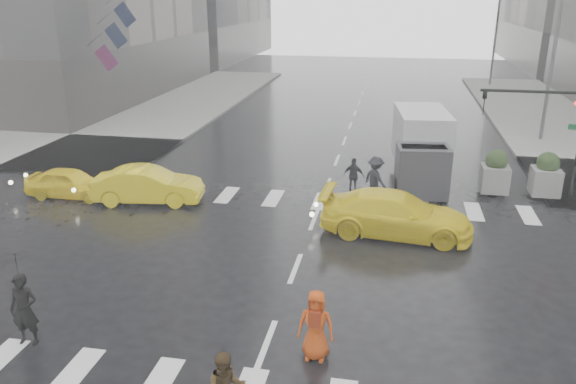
% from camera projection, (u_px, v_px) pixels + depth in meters
% --- Properties ---
extents(ground, '(120.00, 120.00, 0.00)m').
position_uv_depth(ground, '(295.00, 268.00, 17.36)').
color(ground, black).
rests_on(ground, ground).
extents(sidewalk_nw, '(35.00, 35.00, 0.15)m').
position_uv_depth(sidewalk_nw, '(51.00, 120.00, 36.97)').
color(sidewalk_nw, slate).
rests_on(sidewalk_nw, ground).
extents(road_markings, '(18.00, 48.00, 0.01)m').
position_uv_depth(road_markings, '(295.00, 268.00, 17.36)').
color(road_markings, silver).
rests_on(road_markings, ground).
extents(traffic_signal_pole, '(4.45, 0.42, 4.50)m').
position_uv_depth(traffic_signal_pole, '(556.00, 122.00, 22.09)').
color(traffic_signal_pole, black).
rests_on(traffic_signal_pole, ground).
extents(street_lamp_near, '(2.15, 0.22, 9.00)m').
position_uv_depth(street_lamp_near, '(551.00, 53.00, 30.41)').
color(street_lamp_near, '#59595B').
rests_on(street_lamp_near, ground).
extents(street_lamp_far, '(2.15, 0.22, 9.00)m').
position_uv_depth(street_lamp_far, '(495.00, 29.00, 48.90)').
color(street_lamp_far, '#59595B').
rests_on(street_lamp_far, ground).
extents(planter_west, '(1.10, 1.10, 1.80)m').
position_uv_depth(planter_west, '(495.00, 172.00, 23.37)').
color(planter_west, slate).
rests_on(planter_west, ground).
extents(planter_mid, '(1.10, 1.10, 1.80)m').
position_uv_depth(planter_mid, '(546.00, 175.00, 23.02)').
color(planter_mid, slate).
rests_on(planter_mid, ground).
extents(flag_cluster, '(2.87, 3.06, 4.69)m').
position_uv_depth(flag_cluster, '(111.00, 32.00, 35.23)').
color(flag_cluster, '#59595B').
rests_on(flag_cluster, ground).
extents(pedestrian_black, '(1.07, 1.09, 2.43)m').
position_uv_depth(pedestrian_black, '(20.00, 286.00, 13.18)').
color(pedestrian_black, black).
rests_on(pedestrian_black, ground).
extents(pedestrian_orange, '(0.86, 0.57, 1.73)m').
position_uv_depth(pedestrian_orange, '(316.00, 325.00, 12.87)').
color(pedestrian_orange, '#BE3F0D').
rests_on(pedestrian_orange, ground).
extents(pedestrian_far_a, '(0.97, 0.68, 1.53)m').
position_uv_depth(pedestrian_far_a, '(354.00, 176.00, 23.61)').
color(pedestrian_far_a, black).
rests_on(pedestrian_far_a, ground).
extents(pedestrian_far_b, '(1.30, 1.31, 1.84)m').
position_uv_depth(pedestrian_far_b, '(375.00, 179.00, 22.75)').
color(pedestrian_far_b, black).
rests_on(pedestrian_far_b, ground).
extents(taxi_front, '(3.62, 1.49, 1.23)m').
position_uv_depth(taxi_front, '(70.00, 183.00, 23.21)').
color(taxi_front, yellow).
rests_on(taxi_front, ground).
extents(taxi_mid, '(4.55, 2.17, 1.44)m').
position_uv_depth(taxi_mid, '(148.00, 185.00, 22.59)').
color(taxi_mid, yellow).
rests_on(taxi_mid, ground).
extents(taxi_rear, '(4.79, 2.45, 1.53)m').
position_uv_depth(taxi_rear, '(396.00, 214.00, 19.55)').
color(taxi_rear, yellow).
rests_on(taxi_rear, ground).
extents(box_truck, '(2.16, 5.76, 3.06)m').
position_uv_depth(box_truck, '(421.00, 146.00, 24.81)').
color(box_truck, '#B9B8BB').
rests_on(box_truck, ground).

